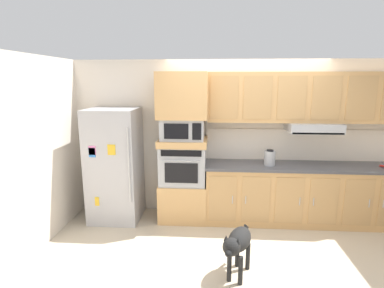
{
  "coord_description": "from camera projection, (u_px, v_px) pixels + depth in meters",
  "views": [
    {
      "loc": [
        -0.5,
        -3.78,
        2.18
      ],
      "look_at": [
        -0.79,
        0.25,
        1.33
      ],
      "focal_mm": 28.24,
      "sensor_mm": 36.0,
      "label": 1
    }
  ],
  "objects": [
    {
      "name": "countertop_slab",
      "position": [
        303.0,
        166.0,
        4.59
      ],
      "size": [
        2.96,
        0.64,
        0.04
      ],
      "primitive_type": "cube",
      "color": "#4C4C51",
      "rests_on": "lower_cabinet_run"
    },
    {
      "name": "backsplash_panel",
      "position": [
        299.0,
        145.0,
        4.81
      ],
      "size": [
        2.96,
        0.02,
        0.5
      ],
      "primitive_type": "cube",
      "color": "white",
      "rests_on": "countertop_slab"
    },
    {
      "name": "appliance_upper_cabinet",
      "position": [
        183.0,
        95.0,
        4.49
      ],
      "size": [
        0.74,
        0.62,
        0.68
      ],
      "primitive_type": "cube",
      "color": "tan",
      "rests_on": "microwave"
    },
    {
      "name": "refrigerator",
      "position": [
        115.0,
        165.0,
        4.72
      ],
      "size": [
        0.76,
        0.73,
        1.76
      ],
      "color": "#ADADB2",
      "rests_on": "ground"
    },
    {
      "name": "ground_plane",
      "position": [
        248.0,
        244.0,
        4.1
      ],
      "size": [
        9.6,
        9.6,
        0.0
      ],
      "primitive_type": "plane",
      "color": "beige"
    },
    {
      "name": "lower_cabinet_run",
      "position": [
        300.0,
        195.0,
        4.68
      ],
      "size": [
        2.92,
        0.63,
        0.88
      ],
      "color": "tan",
      "rests_on": "ground"
    },
    {
      "name": "side_panel_left",
      "position": [
        41.0,
        151.0,
        4.04
      ],
      "size": [
        0.12,
        7.1,
        2.5
      ],
      "primitive_type": "cube",
      "color": "silver",
      "rests_on": "ground"
    },
    {
      "name": "electric_kettle",
      "position": [
        270.0,
        158.0,
        4.55
      ],
      "size": [
        0.17,
        0.17,
        0.24
      ],
      "color": "#A8AAAF",
      "rests_on": "countertop_slab"
    },
    {
      "name": "microwave",
      "position": [
        183.0,
        128.0,
        4.6
      ],
      "size": [
        0.64,
        0.54,
        0.32
      ],
      "color": "#A8AAAF",
      "rests_on": "appliance_mid_shelf"
    },
    {
      "name": "dog",
      "position": [
        238.0,
        243.0,
        3.31
      ],
      "size": [
        0.39,
        0.75,
        0.62
      ],
      "rotation": [
        0.0,
        0.0,
        -1.94
      ],
      "color": "black",
      "rests_on": "ground"
    },
    {
      "name": "appliance_mid_shelf",
      "position": [
        183.0,
        142.0,
        4.64
      ],
      "size": [
        0.74,
        0.62,
        0.1
      ],
      "primitive_type": "cube",
      "color": "tan",
      "rests_on": "built_in_oven"
    },
    {
      "name": "oven_base_cabinet",
      "position": [
        183.0,
        200.0,
        4.84
      ],
      "size": [
        0.74,
        0.62,
        0.6
      ],
      "primitive_type": "cube",
      "color": "tan",
      "rests_on": "ground"
    },
    {
      "name": "built_in_oven",
      "position": [
        183.0,
        164.0,
        4.71
      ],
      "size": [
        0.7,
        0.62,
        0.6
      ],
      "color": "#A8AAAF",
      "rests_on": "oven_base_cabinet"
    },
    {
      "name": "back_kitchen_wall",
      "position": [
        244.0,
        138.0,
        4.93
      ],
      "size": [
        6.2,
        0.12,
        2.5
      ],
      "primitive_type": "cube",
      "color": "silver",
      "rests_on": "ground"
    },
    {
      "name": "screwdriver",
      "position": [
        383.0,
        166.0,
        4.47
      ],
      "size": [
        0.16,
        0.17,
        0.03
      ],
      "color": "red",
      "rests_on": "countertop_slab"
    },
    {
      "name": "upper_cabinet_with_hood",
      "position": [
        306.0,
        99.0,
        4.5
      ],
      "size": [
        2.92,
        0.48,
        0.88
      ],
      "color": "tan",
      "rests_on": "backsplash_panel"
    }
  ]
}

